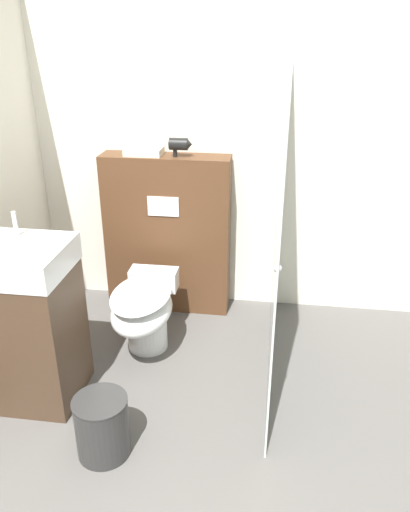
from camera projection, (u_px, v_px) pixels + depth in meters
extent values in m
cube|color=silver|center=(217.00, 141.00, 3.51)|extent=(8.00, 0.06, 2.50)
cube|color=#51331E|center=(168.00, 235.00, 3.67)|extent=(0.91, 0.23, 1.18)
cube|color=white|center=(163.00, 207.00, 3.46)|extent=(0.22, 0.01, 0.14)
cube|color=silver|center=(279.00, 202.00, 2.77)|extent=(0.01, 1.58, 2.19)
sphere|color=#B2B2B7|center=(278.00, 268.00, 2.11)|extent=(0.04, 0.04, 0.04)
cylinder|color=white|center=(147.00, 326.00, 3.33)|extent=(0.26, 0.26, 0.33)
ellipsoid|color=white|center=(142.00, 310.00, 3.17)|extent=(0.38, 0.58, 0.21)
ellipsoid|color=white|center=(141.00, 294.00, 3.12)|extent=(0.37, 0.57, 0.02)
cube|color=white|center=(154.00, 279.00, 3.45)|extent=(0.33, 0.15, 0.14)
cube|color=#473323|center=(22.00, 335.00, 2.81)|extent=(0.61, 0.46, 0.80)
cube|color=white|center=(8.00, 258.00, 2.62)|extent=(0.62, 0.47, 0.15)
cylinder|color=silver|center=(15.00, 224.00, 2.67)|extent=(0.02, 0.02, 0.14)
cylinder|color=black|center=(179.00, 144.00, 3.35)|extent=(0.12, 0.08, 0.08)
cone|color=black|center=(190.00, 144.00, 3.34)|extent=(0.03, 0.07, 0.07)
cylinder|color=black|center=(175.00, 151.00, 3.37)|extent=(0.03, 0.03, 0.08)
cube|color=beige|center=(144.00, 151.00, 3.43)|extent=(0.26, 0.17, 0.05)
cylinder|color=#2D2D2D|center=(102.00, 427.00, 2.49)|extent=(0.27, 0.27, 0.32)
cylinder|color=#2D2D2D|center=(99.00, 401.00, 2.42)|extent=(0.27, 0.27, 0.01)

